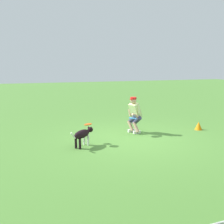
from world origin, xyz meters
TOP-DOWN VIEW (x-y plane):
  - ground_plane at (0.00, 0.00)m, footprint 60.00×60.00m
  - person at (-0.42, -0.74)m, footprint 0.53×0.68m
  - dog at (1.68, 0.20)m, footprint 0.88×0.76m
  - frisbee_flying at (1.50, 0.09)m, footprint 0.27×0.27m
  - frisbee_held at (-0.22, -0.41)m, footprint 0.29×0.29m
  - training_cone at (-2.89, -0.32)m, footprint 0.28×0.28m

SIDE VIEW (x-z plane):
  - ground_plane at x=0.00m, z-range 0.00..0.00m
  - training_cone at x=-2.89m, z-range 0.00..0.31m
  - dog at x=1.68m, z-range 0.09..0.65m
  - frisbee_held at x=-0.22m, z-range 0.58..0.64m
  - frisbee_flying at x=1.50m, z-range 0.61..0.67m
  - person at x=-0.42m, z-range 0.05..1.34m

